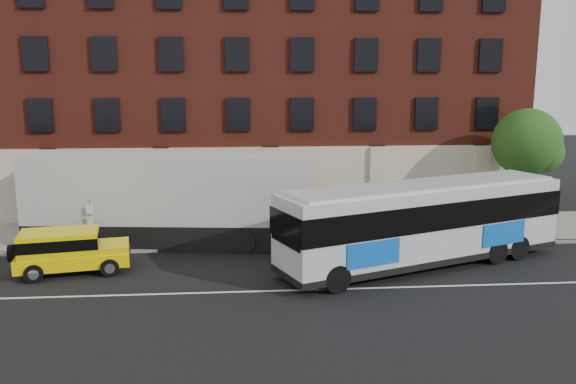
{
  "coord_description": "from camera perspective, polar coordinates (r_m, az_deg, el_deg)",
  "views": [
    {
      "loc": [
        -1.61,
        -20.48,
        7.84
      ],
      "look_at": [
        0.46,
        5.5,
        2.83
      ],
      "focal_mm": 36.65,
      "sensor_mm": 36.0,
      "label": 1
    }
  ],
  "objects": [
    {
      "name": "ground",
      "position": [
        21.99,
        -0.06,
        -10.0
      ],
      "size": [
        120.0,
        120.0,
        0.0
      ],
      "primitive_type": "plane",
      "color": "black",
      "rests_on": "ground"
    },
    {
      "name": "city_bus",
      "position": [
        25.49,
        13.03,
        -2.72
      ],
      "size": [
        13.14,
        7.4,
        3.57
      ],
      "color": "silver",
      "rests_on": "ground"
    },
    {
      "name": "building",
      "position": [
        37.44,
        -2.14,
        10.48
      ],
      "size": [
        30.0,
        12.1,
        15.0
      ],
      "color": "maroon",
      "rests_on": "sidewalk"
    },
    {
      "name": "sidewalk",
      "position": [
        30.53,
        -1.39,
        -3.85
      ],
      "size": [
        60.0,
        6.0,
        0.15
      ],
      "primitive_type": "cube",
      "color": "gray",
      "rests_on": "ground"
    },
    {
      "name": "sign_pole",
      "position": [
        28.24,
        -18.58,
        -2.77
      ],
      "size": [
        0.3,
        0.2,
        2.5
      ],
      "color": "gray",
      "rests_on": "ground"
    },
    {
      "name": "yellow_suv",
      "position": [
        25.72,
        -20.61,
        -5.19
      ],
      "size": [
        4.81,
        2.68,
        1.79
      ],
      "color": "#FFDA00",
      "rests_on": "ground"
    },
    {
      "name": "kerb",
      "position": [
        27.65,
        -1.04,
        -5.43
      ],
      "size": [
        60.0,
        0.25,
        0.15
      ],
      "primitive_type": "cube",
      "color": "gray",
      "rests_on": "ground"
    },
    {
      "name": "lane_line",
      "position": [
        22.46,
        -0.17,
        -9.53
      ],
      "size": [
        60.0,
        0.12,
        0.01
      ],
      "primitive_type": "cube",
      "color": "silver",
      "rests_on": "ground"
    },
    {
      "name": "shipping_container",
      "position": [
        28.44,
        -11.5,
        -0.79
      ],
      "size": [
        13.52,
        4.13,
        4.43
      ],
      "color": "black",
      "rests_on": "ground"
    },
    {
      "name": "street_tree",
      "position": [
        33.75,
        22.2,
        4.24
      ],
      "size": [
        3.6,
        3.6,
        6.2
      ],
      "color": "#3D291E",
      "rests_on": "sidewalk"
    }
  ]
}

